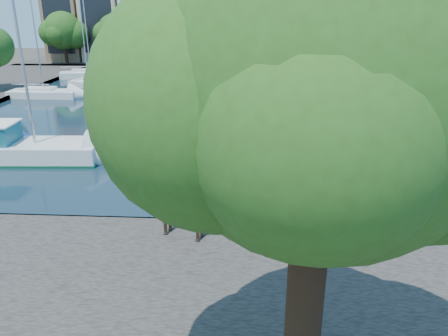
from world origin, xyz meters
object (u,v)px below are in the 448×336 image
at_px(sailboat_right_a, 374,134).
at_px(giraffe_statue, 177,184).
at_px(motorsailer, 11,146).
at_px(plane_tree, 328,95).

bearing_deg(sailboat_right_a, giraffe_statue, -128.01).
bearing_deg(sailboat_right_a, motorsailer, -167.29).
distance_m(giraffe_statue, motorsailer, 15.25).
relative_size(plane_tree, giraffe_statue, 2.37).
bearing_deg(giraffe_statue, motorsailer, 141.65).
bearing_deg(sailboat_right_a, plane_tree, -108.36).
bearing_deg(plane_tree, sailboat_right_a, 71.64).
bearing_deg(motorsailer, sailboat_right_a, 12.71).
distance_m(motorsailer, sailboat_right_a, 23.93).
xyz_separation_m(plane_tree, sailboat_right_a, (7.38, 22.25, -7.08)).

